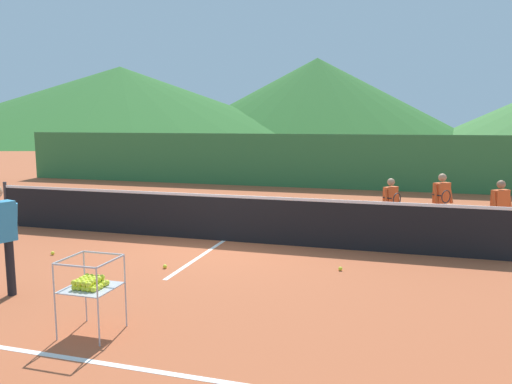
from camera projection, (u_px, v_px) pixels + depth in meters
The scene contains 16 objects.
ground_plane at pixel (224, 241), 10.28m from camera, with size 120.00×120.00×0.00m, color #B25633.
line_baseline_near at pixel (51, 355), 5.23m from camera, with size 10.96×0.08×0.01m, color white.
line_baseline_far at pixel (279, 204), 14.87m from camera, with size 10.96×0.08×0.01m, color white.
line_sideline_west at pixel (9, 225), 11.81m from camera, with size 0.08×10.15×0.01m, color white.
line_service_center at pixel (224, 241), 10.28m from camera, with size 0.08×5.39×0.01m, color white.
tennis_net at pixel (224, 217), 10.21m from camera, with size 11.11×0.08×1.05m.
student_0 at pixel (391, 200), 11.01m from camera, with size 0.40×0.68×1.22m.
student_1 at pixel (442, 197), 11.07m from camera, with size 0.48×0.69×1.32m.
student_2 at pixel (500, 204), 10.23m from camera, with size 0.48×0.43×1.26m.
ball_cart at pixel (90, 284), 5.71m from camera, with size 0.58×0.58×0.90m.
tennis_ball_3 at pixel (165, 266), 8.33m from camera, with size 0.07×0.07×0.07m, color yellow.
tennis_ball_4 at pixel (53, 253), 9.18m from camera, with size 0.07×0.07×0.07m, color yellow.
tennis_ball_5 at pixel (340, 269), 8.21m from camera, with size 0.07×0.07×0.07m, color yellow.
windscreen_fence at pixel (304, 161), 18.49m from camera, with size 24.12×0.08×2.02m, color #33753D.
hill_0 at pixel (317, 98), 74.94m from camera, with size 45.58×45.58×12.05m, color #2D6628.
hill_2 at pixel (121, 103), 70.48m from camera, with size 59.03×59.03×10.26m, color #2D6628.
Camera 1 is at (3.48, -9.43, 2.45)m, focal length 34.61 mm.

